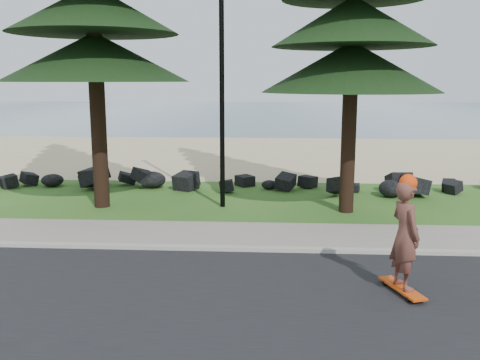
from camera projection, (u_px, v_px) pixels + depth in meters
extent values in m
plane|color=#2D5C1D|center=(210.00, 238.00, 12.40)|extent=(160.00, 160.00, 0.00)
cube|color=black|center=(175.00, 325.00, 7.98)|extent=(160.00, 7.00, 0.02)
cube|color=#A7A196|center=(205.00, 248.00, 11.51)|extent=(160.00, 0.20, 0.10)
cube|color=gray|center=(211.00, 234.00, 12.59)|extent=(160.00, 2.00, 0.08)
cube|color=tan|center=(244.00, 154.00, 26.62)|extent=(160.00, 15.00, 0.01)
cube|color=#3B5F72|center=(260.00, 112.00, 62.44)|extent=(160.00, 58.00, 0.01)
cylinder|color=black|center=(222.00, 66.00, 14.80)|extent=(0.14, 0.14, 8.00)
cube|color=#CA410B|center=(402.00, 288.00, 9.16)|extent=(0.62, 1.14, 0.04)
imported|color=brown|center=(405.00, 235.00, 8.98)|extent=(0.64, 0.78, 1.86)
sphere|color=#E43C0C|center=(408.00, 183.00, 8.82)|extent=(0.30, 0.30, 0.30)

